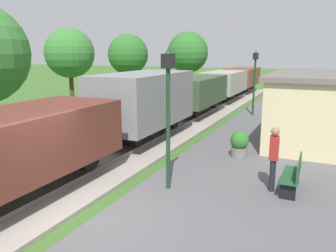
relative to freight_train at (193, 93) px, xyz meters
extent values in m
plane|color=#3D6628|center=(2.40, -13.45, -1.46)|extent=(160.00, 160.00, 0.00)
cube|color=#9E9389|center=(0.00, -13.45, -1.40)|extent=(3.80, 60.00, 0.12)
cube|color=slate|center=(0.72, -13.45, -1.27)|extent=(0.07, 60.00, 0.14)
cube|color=brown|center=(0.00, -12.85, 0.12)|extent=(2.50, 5.60, 1.60)
cube|color=black|center=(0.00, -12.85, -0.53)|extent=(2.10, 5.15, 0.50)
cylinder|color=black|center=(0.00, -11.06, -0.78)|extent=(1.56, 0.84, 0.84)
cylinder|color=black|center=(0.00, -9.90, -0.53)|extent=(0.20, 0.30, 0.20)
cube|color=gray|center=(0.00, -6.25, 0.42)|extent=(2.50, 5.60, 2.20)
cube|color=black|center=(0.00, -6.25, -0.53)|extent=(2.10, 5.15, 0.50)
cylinder|color=black|center=(0.00, -4.46, -0.78)|extent=(1.56, 0.84, 0.84)
cylinder|color=black|center=(0.00, -8.04, -0.78)|extent=(1.56, 0.84, 0.84)
cylinder|color=black|center=(0.00, -3.30, -0.53)|extent=(0.20, 0.30, 0.20)
cylinder|color=black|center=(0.00, -9.20, -0.53)|extent=(0.20, 0.30, 0.20)
cube|color=#384C33|center=(0.00, 0.35, 0.12)|extent=(2.50, 5.60, 1.60)
cube|color=black|center=(0.00, 0.35, -0.53)|extent=(2.10, 5.15, 0.50)
cylinder|color=black|center=(0.00, 2.14, -0.78)|extent=(1.56, 0.84, 0.84)
cylinder|color=black|center=(0.00, -1.44, -0.78)|extent=(1.56, 0.84, 0.84)
cylinder|color=black|center=(0.00, 3.30, -0.53)|extent=(0.20, 0.30, 0.20)
cylinder|color=black|center=(0.00, -2.60, -0.53)|extent=(0.20, 0.30, 0.20)
cube|color=gray|center=(0.00, 6.95, 0.12)|extent=(2.50, 5.60, 1.60)
cube|color=black|center=(0.00, 6.95, -0.53)|extent=(2.10, 5.15, 0.50)
cylinder|color=black|center=(0.00, 8.74, -0.78)|extent=(1.56, 0.84, 0.84)
cylinder|color=black|center=(0.00, 5.16, -0.78)|extent=(1.56, 0.84, 0.84)
cylinder|color=black|center=(0.00, 9.90, -0.53)|extent=(0.20, 0.30, 0.20)
cylinder|color=black|center=(0.00, 4.00, -0.53)|extent=(0.20, 0.30, 0.20)
cube|color=brown|center=(0.00, 13.55, 0.12)|extent=(2.50, 5.60, 1.60)
cube|color=black|center=(0.00, 13.55, -0.53)|extent=(2.10, 5.15, 0.50)
cylinder|color=black|center=(0.00, 15.34, -0.78)|extent=(1.56, 0.84, 0.84)
cylinder|color=black|center=(0.00, 11.76, -0.78)|extent=(1.56, 0.84, 0.84)
cylinder|color=black|center=(0.00, 16.50, -0.53)|extent=(0.20, 0.30, 0.20)
cylinder|color=black|center=(0.00, 10.60, -0.53)|extent=(0.20, 0.30, 0.20)
cube|color=beige|center=(6.80, -4.53, 0.09)|extent=(3.20, 5.50, 2.60)
cube|color=#66605B|center=(6.80, -4.53, 1.48)|extent=(3.50, 5.80, 0.18)
cube|color=black|center=(5.19, -5.63, 0.22)|extent=(0.03, 0.90, 0.80)
cube|color=#1E4C2D|center=(6.46, -10.14, -0.77)|extent=(0.42, 1.50, 0.04)
cube|color=#1E4C2D|center=(6.65, -10.14, -0.53)|extent=(0.04, 1.50, 0.45)
cube|color=black|center=(6.46, -10.74, -1.00)|extent=(0.38, 0.06, 0.42)
cube|color=black|center=(6.46, -9.54, -1.00)|extent=(0.38, 0.06, 0.42)
cylinder|color=black|center=(6.02, -10.34, -0.78)|extent=(0.15, 0.15, 0.86)
cylinder|color=black|center=(6.01, -10.18, -0.78)|extent=(0.15, 0.15, 0.86)
cube|color=maroon|center=(6.01, -10.26, -0.05)|extent=(0.28, 0.40, 0.60)
sphere|color=#936B51|center=(6.01, -10.26, 0.39)|extent=(0.22, 0.22, 0.22)
cylinder|color=slate|center=(4.56, -7.72, -1.04)|extent=(0.56, 0.56, 0.34)
sphere|color=#2D6B28|center=(4.56, -7.72, -0.62)|extent=(0.64, 0.64, 0.64)
cylinder|color=#193823|center=(3.45, -11.30, 0.39)|extent=(0.11, 0.11, 3.20)
cube|color=black|center=(3.45, -11.30, 2.17)|extent=(0.28, 0.28, 0.36)
sphere|color=#F2E5BF|center=(3.45, -11.30, 2.17)|extent=(0.20, 0.20, 0.20)
cone|color=#193823|center=(3.45, -11.30, 2.41)|extent=(0.20, 0.20, 0.16)
cylinder|color=#193823|center=(3.45, 0.81, 0.39)|extent=(0.11, 0.11, 3.20)
cube|color=black|center=(3.45, 0.81, 2.17)|extent=(0.28, 0.28, 0.36)
sphere|color=#F2E5BF|center=(3.45, 0.81, 2.17)|extent=(0.20, 0.20, 0.20)
cone|color=#193823|center=(3.45, 0.81, 2.41)|extent=(0.20, 0.20, 0.16)
cylinder|color=#4C3823|center=(-7.74, -1.67, -0.15)|extent=(0.28, 0.28, 2.62)
sphere|color=#387A33|center=(-7.74, -1.67, 2.33)|extent=(3.13, 3.13, 3.13)
cylinder|color=#4C3823|center=(-7.46, 5.03, -0.24)|extent=(0.28, 0.28, 2.46)
sphere|color=#2D6B28|center=(-7.46, 5.03, 2.21)|extent=(3.24, 3.24, 3.24)
cylinder|color=#4C3823|center=(-4.53, 10.82, -0.25)|extent=(0.28, 0.28, 2.42)
sphere|color=#2D6B28|center=(-4.53, 10.82, 2.36)|extent=(3.75, 3.75, 3.75)
camera|label=1|loc=(6.99, -19.16, 2.38)|focal=36.34mm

